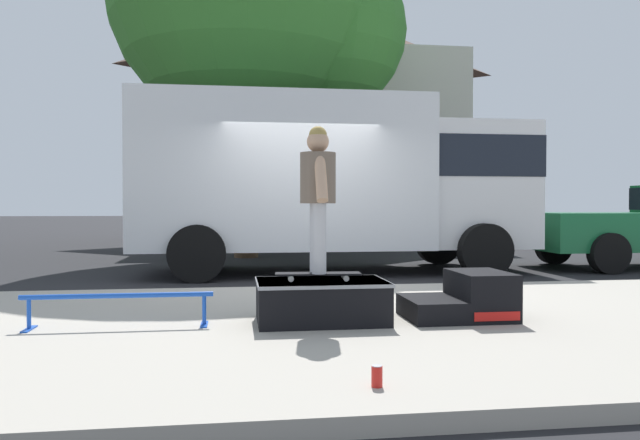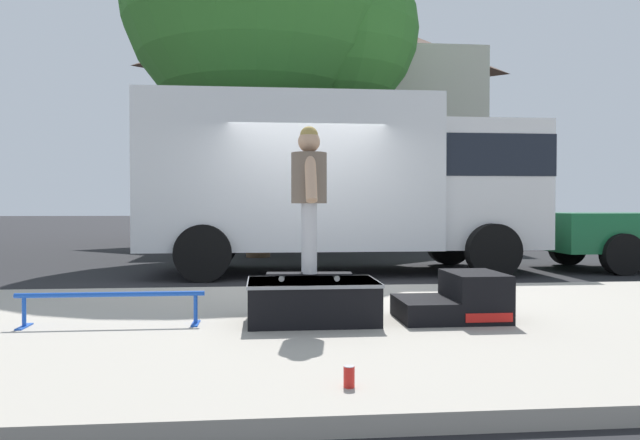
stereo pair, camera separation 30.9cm
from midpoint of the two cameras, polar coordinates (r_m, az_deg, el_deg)
name	(u,v)px [view 2 (the right image)]	position (r m, az deg, el deg)	size (l,w,h in m)	color
ground_plane	(314,289)	(8.60, 0.42, -6.59)	(140.00, 140.00, 0.00)	black
sidewalk_slab	(342,327)	(5.66, 3.67, -10.11)	(50.00, 5.00, 0.12)	#A8A093
skate_box	(312,300)	(5.55, 0.89, -7.55)	(1.18, 0.78, 0.38)	black
kicker_ramp	(459,300)	(5.87, 14.50, -7.33)	(0.97, 0.74, 0.44)	black
grind_rail	(111,300)	(5.64, -17.69, -7.22)	(1.64, 0.28, 0.30)	blue
skateboard	(309,274)	(5.53, 0.57, -5.15)	(0.79, 0.25, 0.07)	black
skater_kid	(309,187)	(5.50, 0.57, 3.16)	(0.33, 0.69, 1.34)	silver
soda_can	(349,377)	(3.64, 5.28, -14.56)	(0.07, 0.07, 0.13)	red
box_truck	(343,177)	(10.81, 3.01, 4.05)	(6.91, 2.63, 3.05)	white
street_tree_main	(274,4)	(14.84, -3.79, 19.75)	(6.88, 6.25, 9.19)	brown
house_behind	(327,120)	(21.47, 1.04, 9.48)	(9.54, 8.23, 8.40)	beige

